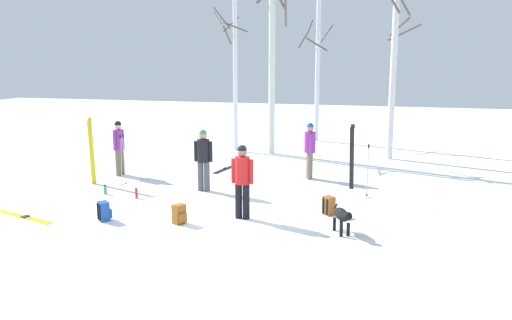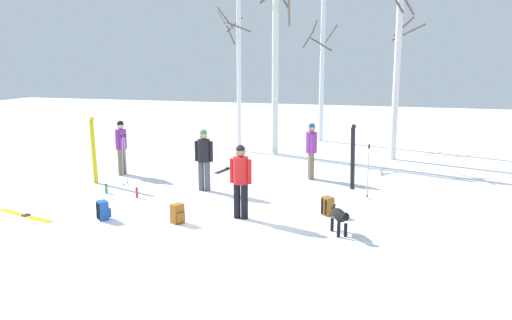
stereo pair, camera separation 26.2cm
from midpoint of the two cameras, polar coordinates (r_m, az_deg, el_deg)
name	(u,v)px [view 2 (the right image)]	position (r m, az deg, el deg)	size (l,w,h in m)	color
ground_plane	(224,222)	(11.82, -2.87, -6.77)	(60.00, 60.00, 0.00)	white
person_0	(204,156)	(14.37, -5.20, 0.45)	(0.52, 0.34, 1.72)	#4C4C56
person_1	(311,147)	(15.80, 6.54, 1.40)	(0.34, 0.49, 1.72)	#72604C
person_2	(121,144)	(16.79, -14.08, 1.71)	(0.34, 0.52, 1.72)	#72604C
person_3	(241,177)	(11.81, -1.05, -1.84)	(0.52, 0.34, 1.72)	black
dog	(340,217)	(11.04, 9.83, -6.13)	(0.48, 0.81, 0.57)	black
ski_pair_planted_0	(94,151)	(15.84, -16.88, 0.99)	(0.12, 0.14, 1.96)	yellow
ski_pair_planted_1	(353,157)	(14.73, 11.03, 0.28)	(0.16, 0.09, 1.83)	black
ski_pair_lying_0	(25,215)	(13.32, -23.45, -5.59)	(1.85, 0.68, 0.05)	yellow
ski_pair_lying_1	(229,168)	(17.36, -2.57, -0.92)	(0.44, 1.69, 0.05)	black
ski_poles_0	(368,170)	(13.88, 12.69, -1.06)	(0.07, 0.22, 1.44)	#B2B2BC
ski_poles_1	(124,159)	(15.29, -13.73, 0.15)	(0.07, 0.28, 1.51)	#B2B2BC
backpack_0	(328,206)	(12.38, 8.47, -5.03)	(0.34, 0.35, 0.44)	#99591E
backpack_1	(103,211)	(12.37, -15.78, -5.34)	(0.34, 0.35, 0.44)	#1E4C99
backpack_2	(178,214)	(11.78, -7.94, -5.85)	(0.34, 0.32, 0.44)	#99591E
water_bottle_0	(137,193)	(14.08, -12.38, -3.53)	(0.07, 0.07, 0.27)	red
water_bottle_1	(106,189)	(14.72, -15.56, -3.07)	(0.08, 0.08, 0.26)	green
birch_tree_0	(238,59)	(20.39, -1.61, 10.97)	(1.55, 1.45, 6.88)	silver
birch_tree_1	(276,51)	(19.74, 2.58, 11.83)	(1.40, 1.27, 7.73)	silver
birch_tree_2	(322,59)	(23.04, 7.55, 10.85)	(1.39, 1.37, 6.96)	silver
birch_tree_3	(398,59)	(19.29, 15.62, 10.58)	(1.46, 1.47, 6.93)	silver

